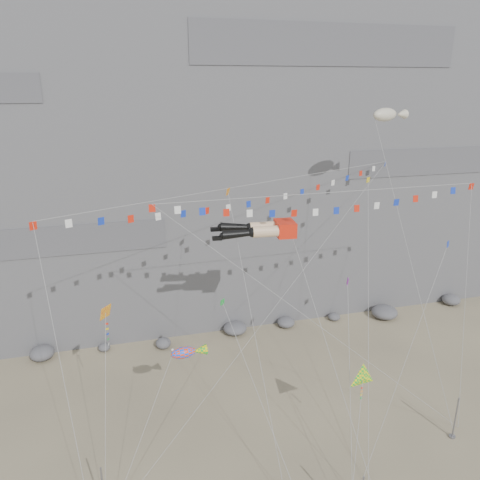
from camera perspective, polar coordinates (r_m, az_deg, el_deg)
The scene contains 16 objects.
ground at distance 39.77m, azimuth 5.97°, elevation -23.09°, with size 120.00×120.00×0.00m, color gray.
cliff at distance 60.65m, azimuth -4.37°, elevation 17.19°, with size 80.00×28.00×50.00m, color slate.
talus_boulders at distance 52.70m, azimuth -0.62°, elevation -10.73°, with size 60.00×3.00×1.20m, color #5D5D62, non-canonical shape.
anchor_pole_right at distance 42.07m, azimuth 24.78°, elevation -19.10°, with size 0.12×0.12×3.67m, color slate.
legs_kite at distance 35.92m, azimuth 2.76°, elevation 1.26°, with size 8.04×15.11×20.90m.
flag_banner_upper at distance 40.47m, azimuth 2.25°, elevation 6.90°, with size 34.09×23.10×27.99m.
flag_banner_lower at distance 36.31m, azimuth 10.60°, elevation 5.65°, with size 26.39×6.91×21.81m.
harlequin_kite at distance 32.67m, azimuth -16.07°, elevation -8.51°, with size 2.12×5.97×13.11m.
fish_windsock at distance 34.99m, azimuth -6.93°, elevation -13.52°, with size 7.36×6.03×11.06m.
delta_kite at distance 35.35m, azimuth 14.77°, elevation -16.01°, with size 4.62×5.87×9.24m.
blimp_windsock at distance 44.10m, azimuth 17.27°, elevation 14.30°, with size 4.08×14.36×27.07m.
small_kite_a at distance 37.32m, azimuth -1.37°, elevation 5.36°, with size 1.24×14.61×22.85m.
small_kite_b at distance 38.59m, azimuth 12.99°, elevation -5.25°, with size 4.62×10.86×15.68m.
small_kite_c at distance 35.27m, azimuth -1.95°, elevation -8.10°, with size 3.56×11.15×15.36m.
small_kite_d at distance 42.95m, azimuth 15.36°, elevation 6.31°, with size 6.95×15.00×24.06m.
small_kite_e at distance 39.51m, azimuth 23.85°, elevation -0.97°, with size 10.16×6.99×18.48m.
Camera 1 is at (-11.27, -27.58, 26.35)m, focal length 35.00 mm.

